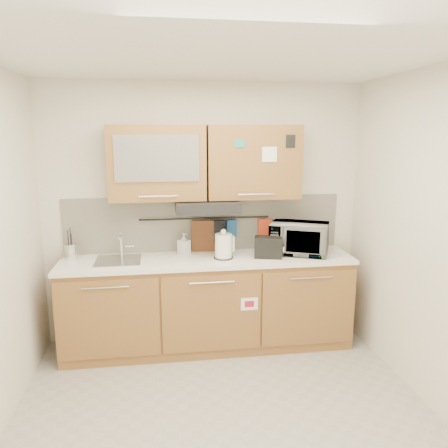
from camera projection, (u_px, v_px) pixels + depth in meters
name	position (u px, v px, depth m)	size (l,w,h in m)	color
floor	(226.00, 420.00, 3.26)	(3.20, 3.20, 0.00)	#9E9993
ceiling	(226.00, 52.00, 2.74)	(3.20, 3.20, 0.00)	white
wall_back	(204.00, 214.00, 4.45)	(3.20, 3.20, 0.00)	silver
wall_right	(440.00, 244.00, 3.22)	(3.00, 3.00, 0.00)	silver
base_cabinet	(208.00, 307.00, 4.34)	(2.80, 0.64, 0.88)	olive
countertop	(208.00, 260.00, 4.23)	(2.82, 0.62, 0.04)	white
backsplash	(205.00, 223.00, 4.46)	(2.80, 0.02, 0.56)	silver
upper_cabinets	(205.00, 162.00, 4.17)	(1.82, 0.37, 0.70)	olive
range_hood	(207.00, 206.00, 4.19)	(0.60, 0.46, 0.10)	black
sink	(119.00, 260.00, 4.13)	(0.42, 0.40, 0.26)	silver
utensil_rail	(205.00, 218.00, 4.41)	(0.02, 0.02, 1.30)	black
utensil_crock	(71.00, 251.00, 4.17)	(0.15, 0.15, 0.30)	silver
kettle	(224.00, 247.00, 4.19)	(0.22, 0.21, 0.29)	white
toaster	(268.00, 247.00, 4.23)	(0.30, 0.22, 0.20)	black
microwave	(299.00, 238.00, 4.36)	(0.56, 0.38, 0.31)	#999999
soap_bottle	(184.00, 244.00, 4.33)	(0.10, 0.10, 0.22)	#999999
cutting_board	(207.00, 239.00, 4.44)	(0.31, 0.02, 0.39)	brown
oven_mitt	(232.00, 228.00, 4.46)	(0.11, 0.03, 0.18)	#1D4B88
dark_pouch	(217.00, 232.00, 4.44)	(0.15, 0.04, 0.24)	black
pot_holder	(265.00, 227.00, 4.51)	(0.13, 0.02, 0.17)	red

